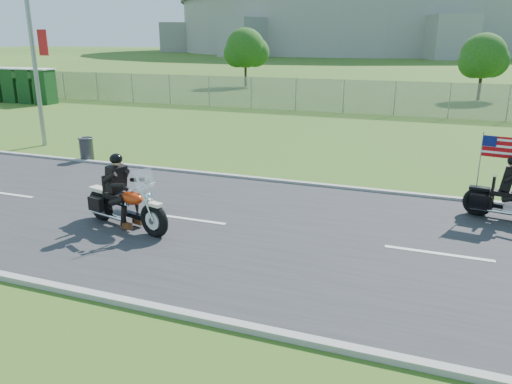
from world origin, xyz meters
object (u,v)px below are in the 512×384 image
at_px(porta_toilet_b, 29,86).
at_px(streetlight, 32,5).
at_px(porta_toilet_a, 45,87).
at_px(motorcycle_lead, 125,206).
at_px(trash_can, 87,150).
at_px(porta_toilet_c, 13,86).

bearing_deg(porta_toilet_b, streetlight, -43.35).
height_order(streetlight, porta_toilet_a, streetlight).
bearing_deg(motorcycle_lead, porta_toilet_b, 153.63).
bearing_deg(porta_toilet_a, trash_can, -43.08).
bearing_deg(motorcycle_lead, trash_can, 150.51).
bearing_deg(porta_toilet_a, porta_toilet_b, 180.00).
relative_size(porta_toilet_b, trash_can, 2.70).
distance_m(porta_toilet_a, porta_toilet_c, 2.80).
xyz_separation_m(porta_toilet_b, porta_toilet_c, (-1.40, 0.00, 0.00)).
distance_m(motorcycle_lead, trash_can, 7.53).
relative_size(porta_toilet_a, porta_toilet_c, 1.00).
bearing_deg(motorcycle_lead, porta_toilet_c, 155.51).
bearing_deg(streetlight, porta_toilet_a, 132.91).
height_order(motorcycle_lead, trash_can, motorcycle_lead).
height_order(streetlight, porta_toilet_b, streetlight).
relative_size(porta_toilet_c, motorcycle_lead, 0.86).
bearing_deg(porta_toilet_b, trash_can, -40.29).
distance_m(streetlight, motorcycle_lead, 12.54).
relative_size(streetlight, porta_toilet_c, 4.35).
xyz_separation_m(porta_toilet_a, porta_toilet_c, (-2.80, 0.00, 0.00)).
relative_size(porta_toilet_c, trash_can, 2.70).
relative_size(porta_toilet_b, porta_toilet_c, 1.00).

